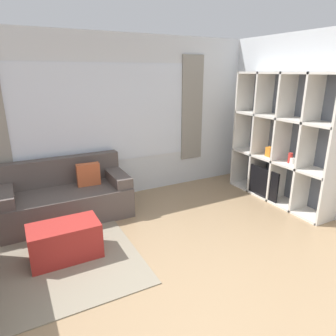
% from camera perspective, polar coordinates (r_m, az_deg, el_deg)
% --- Properties ---
extents(ground_plane, '(16.00, 16.00, 0.00)m').
position_cam_1_polar(ground_plane, '(3.11, 7.82, -25.15)').
color(ground_plane, '#9E7F5B').
extents(wall_back, '(6.59, 0.11, 2.70)m').
position_cam_1_polar(wall_back, '(5.08, -11.89, 8.98)').
color(wall_back, silver).
rests_on(wall_back, ground_plane).
extents(wall_right, '(0.07, 4.20, 2.70)m').
position_cam_1_polar(wall_right, '(5.33, 23.35, 8.24)').
color(wall_right, silver).
rests_on(wall_right, ground_plane).
extents(area_rug, '(2.15, 2.15, 0.01)m').
position_cam_1_polar(area_rug, '(4.00, -23.19, -15.45)').
color(area_rug, gray).
rests_on(area_rug, ground_plane).
extents(shelving_unit, '(0.42, 1.94, 2.11)m').
position_cam_1_polar(shelving_unit, '(5.26, 21.05, 4.78)').
color(shelving_unit, '#515660').
rests_on(shelving_unit, ground_plane).
extents(couch_main, '(1.82, 0.87, 0.86)m').
position_cam_1_polar(couch_main, '(4.75, -18.80, -5.35)').
color(couch_main, '#564C47').
rests_on(couch_main, ground_plane).
extents(ottoman, '(0.79, 0.44, 0.44)m').
position_cam_1_polar(ottoman, '(3.80, -19.01, -13.06)').
color(ottoman, '#A82823').
rests_on(ottoman, ground_plane).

